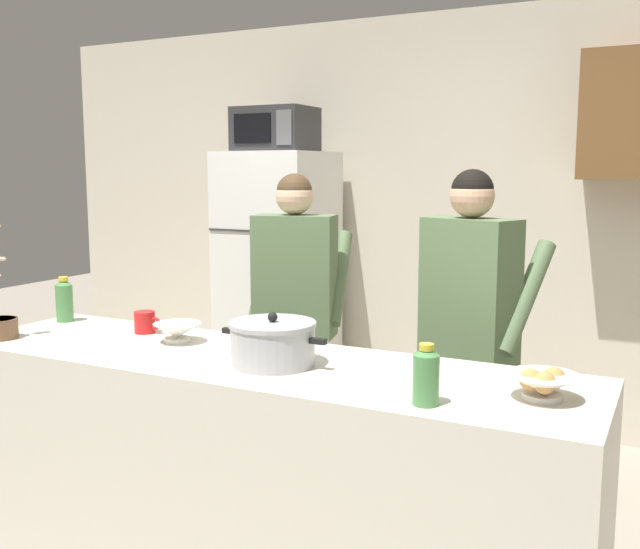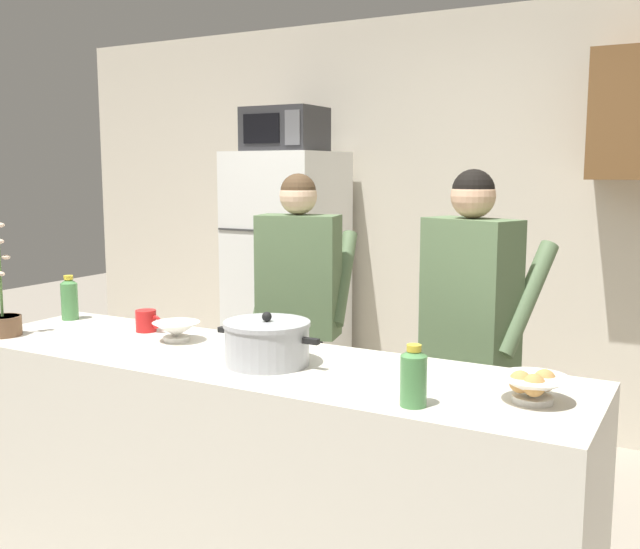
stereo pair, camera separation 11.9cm
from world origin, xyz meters
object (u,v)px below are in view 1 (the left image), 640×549
(bread_bowl, at_px, (543,384))
(person_near_pot, at_px, (295,294))
(coffee_mug, at_px, (145,322))
(person_by_sink, at_px, (470,310))
(bottle_mid_counter, at_px, (426,375))
(bottle_near_edge, at_px, (64,300))
(refrigerator, at_px, (278,285))
(empty_bowl, at_px, (177,331))
(microwave, at_px, (275,130))
(cooking_pot, at_px, (273,343))

(bread_bowl, bearing_deg, person_near_pot, 145.27)
(bread_bowl, bearing_deg, coffee_mug, 173.97)
(person_by_sink, bearing_deg, bottle_mid_counter, -81.80)
(bread_bowl, relative_size, bottle_near_edge, 1.06)
(refrigerator, relative_size, bottle_mid_counter, 9.22)
(empty_bowl, bearing_deg, refrigerator, 107.03)
(microwave, bearing_deg, refrigerator, 90.07)
(coffee_mug, bearing_deg, person_by_sink, 28.25)
(microwave, distance_m, person_near_pot, 1.39)
(bread_bowl, bearing_deg, refrigerator, 137.22)
(microwave, xyz_separation_m, coffee_mug, (0.31, -1.67, -0.91))
(person_near_pot, height_order, cooking_pot, person_near_pot)
(cooking_pot, relative_size, bread_bowl, 1.90)
(person_near_pot, xyz_separation_m, empty_bowl, (-0.08, -0.87, -0.03))
(bottle_near_edge, bearing_deg, bread_bowl, -5.27)
(cooking_pot, bearing_deg, refrigerator, 119.50)
(person_near_pot, distance_m, person_by_sink, 0.95)
(empty_bowl, bearing_deg, person_by_sink, 36.44)
(cooking_pot, distance_m, empty_bowl, 0.54)
(bread_bowl, bearing_deg, empty_bowl, 176.05)
(microwave, xyz_separation_m, person_near_pot, (0.62, -0.88, -0.88))
(person_near_pot, height_order, person_by_sink, person_by_sink)
(coffee_mug, height_order, empty_bowl, coffee_mug)
(coffee_mug, relative_size, bread_bowl, 0.58)
(refrigerator, relative_size, coffee_mug, 13.28)
(cooking_pot, distance_m, bottle_near_edge, 1.28)
(refrigerator, height_order, bottle_near_edge, refrigerator)
(refrigerator, distance_m, microwave, 1.01)
(coffee_mug, height_order, bottle_mid_counter, bottle_mid_counter)
(refrigerator, relative_size, bread_bowl, 7.74)
(bread_bowl, height_order, empty_bowl, bread_bowl)
(bread_bowl, distance_m, bottle_near_edge, 2.22)
(person_near_pot, bearing_deg, bottle_near_edge, -136.71)
(cooking_pot, xyz_separation_m, empty_bowl, (-0.53, 0.12, -0.03))
(microwave, relative_size, empty_bowl, 2.44)
(person_near_pot, relative_size, coffee_mug, 12.27)
(person_near_pot, height_order, bottle_mid_counter, person_near_pot)
(refrigerator, bearing_deg, person_near_pot, -55.36)
(person_by_sink, xyz_separation_m, bottle_mid_counter, (0.15, -1.06, -0.00))
(microwave, distance_m, bottle_near_edge, 1.86)
(refrigerator, distance_m, cooking_pot, 2.17)
(refrigerator, bearing_deg, microwave, -89.93)
(person_by_sink, height_order, bread_bowl, person_by_sink)
(bottle_near_edge, distance_m, bottle_mid_counter, 1.95)
(person_by_sink, xyz_separation_m, empty_bowl, (-1.02, -0.75, -0.05))
(person_by_sink, xyz_separation_m, cooking_pot, (-0.49, -0.87, -0.01))
(coffee_mug, distance_m, bottle_near_edge, 0.50)
(person_near_pot, bearing_deg, microwave, 125.30)
(microwave, xyz_separation_m, bread_bowl, (2.02, -1.85, -0.91))
(refrigerator, bearing_deg, coffee_mug, -79.69)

